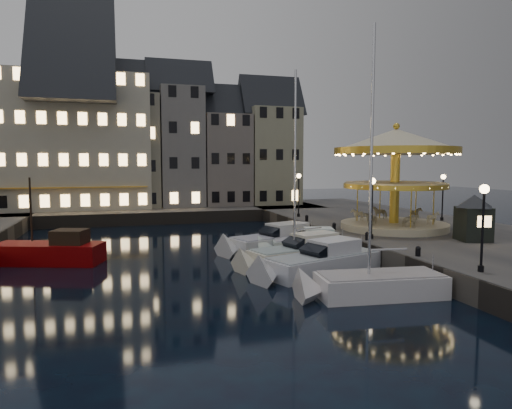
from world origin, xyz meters
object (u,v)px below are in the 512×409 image
object	(u,v)px
streetlamp_c	(299,189)
bollard_c	(334,226)
streetlamp_b	(372,199)
bollard_a	(418,251)
bollard_d	(307,218)
streetlamp_d	(443,191)
streetlamp_a	(483,215)
red_fishing_boat	(50,253)
motorboat_e	(274,242)
motorboat_a	(369,286)
motorboat_d	(304,247)
ticket_kiosk	(474,210)
motorboat_c	(298,254)
motorboat_b	(318,263)
carousel	(396,160)
bollard_b	(367,236)

from	to	relation	value
streetlamp_c	bollard_c	size ratio (longest dim) A/B	7.32
streetlamp_b	bollard_a	size ratio (longest dim) A/B	7.32
bollard_d	streetlamp_b	bearing A→B (deg)	-86.57
streetlamp_d	bollard_d	distance (m)	12.51
streetlamp_a	red_fishing_boat	size ratio (longest dim) A/B	0.58
motorboat_e	motorboat_a	bearing A→B (deg)	-87.10
streetlamp_c	streetlamp_b	bearing A→B (deg)	-90.00
streetlamp_c	bollard_c	bearing A→B (deg)	-93.81
streetlamp_d	motorboat_d	world-z (taller)	streetlamp_d
bollard_c	ticket_kiosk	world-z (taller)	ticket_kiosk
ticket_kiosk	streetlamp_c	bearing A→B (deg)	110.67
streetlamp_d	motorboat_c	bearing A→B (deg)	-155.32
motorboat_b	streetlamp_c	bearing A→B (deg)	72.08
streetlamp_b	bollard_d	size ratio (longest dim) A/B	7.32
carousel	bollard_d	bearing A→B (deg)	126.07
bollard_b	motorboat_a	distance (m)	9.10
bollard_c	motorboat_d	size ratio (longest dim) A/B	0.09
bollard_a	carousel	bearing A→B (deg)	63.86
motorboat_d	carousel	world-z (taller)	carousel
streetlamp_c	motorboat_c	size ratio (longest dim) A/B	0.37
streetlamp_d	bollard_a	world-z (taller)	streetlamp_d
motorboat_e	streetlamp_d	bearing A→B (deg)	9.37
streetlamp_b	red_fishing_boat	xyz separation A→B (m)	(-20.90, 4.10, -3.33)
red_fishing_boat	carousel	bearing A→B (deg)	-1.24
motorboat_d	ticket_kiosk	size ratio (longest dim) A/B	1.80
motorboat_a	ticket_kiosk	world-z (taller)	motorboat_a
bollard_c	red_fishing_boat	bearing A→B (deg)	-178.88
bollard_c	carousel	distance (m)	7.02
bollard_b	carousel	world-z (taller)	carousel
bollard_d	carousel	xyz separation A→B (m)	(4.69, -6.44, 5.14)
bollard_b	bollard_d	world-z (taller)	same
bollard_c	motorboat_d	xyz separation A→B (m)	(-3.63, -2.64, -0.97)
streetlamp_c	carousel	size ratio (longest dim) A/B	0.44
streetlamp_b	streetlamp_d	xyz separation A→B (m)	(11.30, 7.00, 0.00)
bollard_a	motorboat_a	bearing A→B (deg)	-151.71
motorboat_a	streetlamp_d	bearing A→B (deg)	43.30
streetlamp_b	bollard_a	xyz separation A→B (m)	(-0.60, -6.00, -2.41)
motorboat_c	motorboat_e	size ratio (longest dim) A/B	1.32
streetlamp_b	motorboat_c	xyz separation A→B (m)	(-5.66, -0.79, -3.34)
motorboat_a	motorboat_e	distance (m)	12.60
motorboat_b	motorboat_a	bearing A→B (deg)	-84.55
streetlamp_d	carousel	distance (m)	8.44
motorboat_d	ticket_kiosk	distance (m)	11.59
streetlamp_b	carousel	world-z (taller)	carousel
streetlamp_a	motorboat_e	world-z (taller)	streetlamp_a
bollard_b	carousel	size ratio (longest dim) A/B	0.06
bollard_b	bollard_d	bearing A→B (deg)	90.00
bollard_c	motorboat_b	size ratio (longest dim) A/B	0.07
bollard_c	ticket_kiosk	size ratio (longest dim) A/B	0.16
streetlamp_d	red_fishing_boat	xyz separation A→B (m)	(-32.20, -2.90, -3.33)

